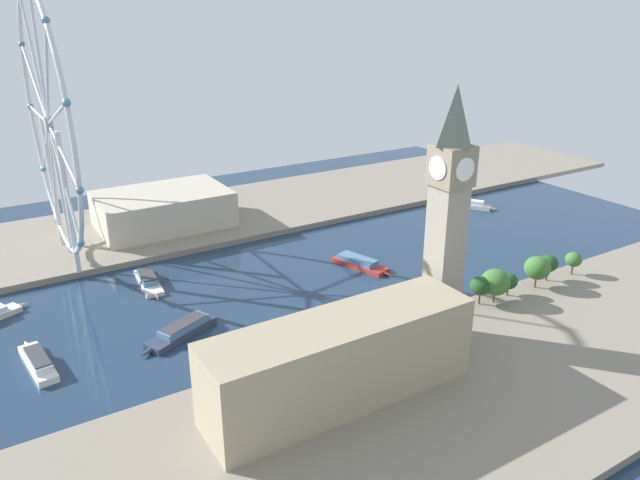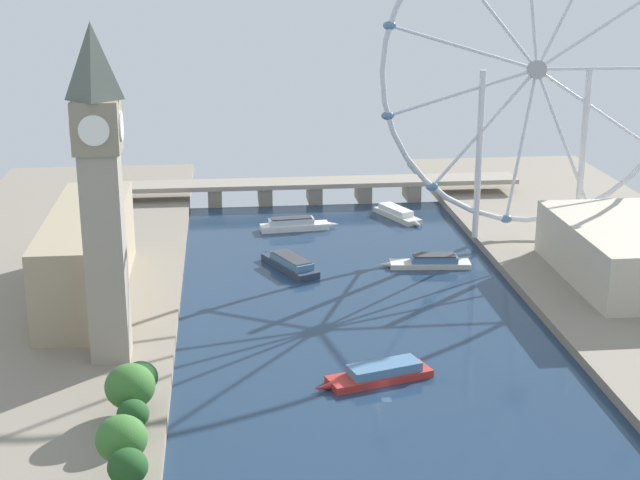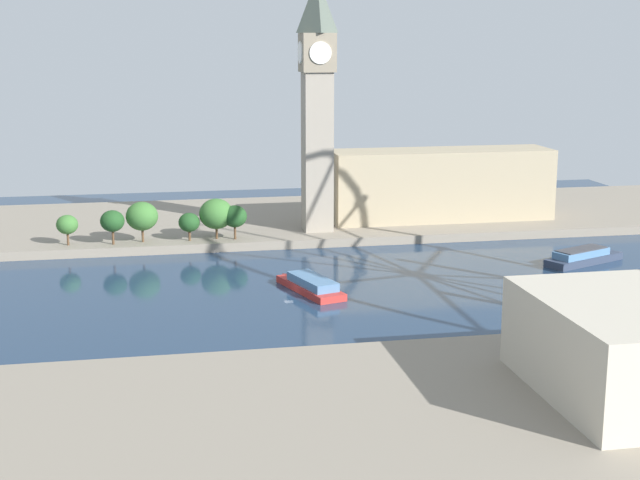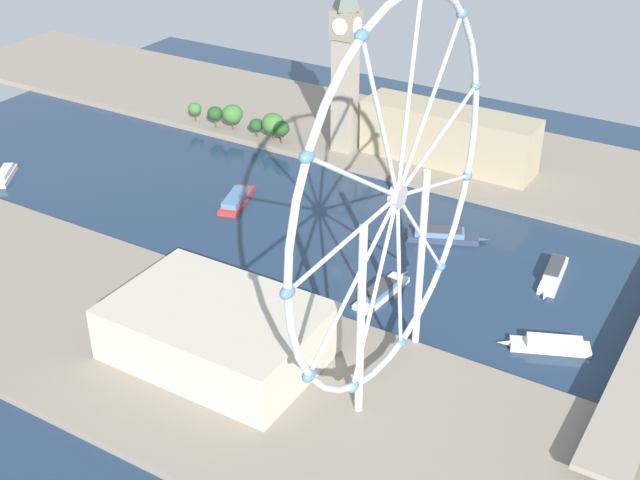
% 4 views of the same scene
% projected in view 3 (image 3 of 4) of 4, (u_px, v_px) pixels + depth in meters
% --- Properties ---
extents(ground_plane, '(370.16, 370.16, 0.00)m').
position_uv_depth(ground_plane, '(289.00, 293.00, 262.92)').
color(ground_plane, '#1E334C').
extents(riverbank_left, '(90.00, 520.00, 3.00)m').
position_uv_depth(riverbank_left, '(249.00, 221.00, 358.62)').
color(riverbank_left, gray).
rests_on(riverbank_left, ground_plane).
extents(riverbank_right, '(90.00, 520.00, 3.00)m').
position_uv_depth(riverbank_right, '(375.00, 432.00, 166.58)').
color(riverbank_right, gray).
rests_on(riverbank_right, ground_plane).
extents(clock_tower, '(12.55, 12.55, 88.85)m').
position_uv_depth(clock_tower, '(317.00, 101.00, 324.86)').
color(clock_tower, gray).
rests_on(clock_tower, riverbank_left).
extents(parliament_block, '(22.00, 84.48, 26.65)m').
position_uv_depth(parliament_block, '(441.00, 184.00, 352.78)').
color(parliament_block, tan).
rests_on(parliament_block, riverbank_left).
extents(tree_row_embankment, '(12.36, 63.83, 14.05)m').
position_uv_depth(tree_row_embankment, '(174.00, 217.00, 314.85)').
color(tree_row_embankment, '#513823').
rests_on(tree_row_embankment, riverbank_left).
extents(tour_boat_1, '(19.29, 33.21, 4.95)m').
position_uv_depth(tour_boat_1, '(584.00, 257.00, 297.68)').
color(tour_boat_1, '#2D384C').
rests_on(tour_boat_1, ground_plane).
extents(tour_boat_3, '(32.90, 16.27, 4.44)m').
position_uv_depth(tour_boat_3, '(311.00, 285.00, 264.43)').
color(tour_boat_3, '#B22D28').
rests_on(tour_boat_3, ground_plane).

